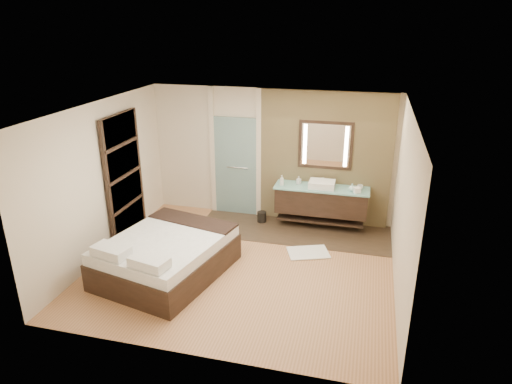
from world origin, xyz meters
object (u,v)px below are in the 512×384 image
(waste_bin, at_px, (262,217))
(bed, at_px, (166,256))
(mirror_unit, at_px, (325,145))
(vanity, at_px, (321,200))

(waste_bin, bearing_deg, bed, -113.95)
(bed, bearing_deg, mirror_unit, 62.70)
(bed, bearing_deg, vanity, 60.04)
(mirror_unit, bearing_deg, vanity, -90.00)
(bed, distance_m, waste_bin, 2.59)
(mirror_unit, xyz_separation_m, waste_bin, (-1.20, -0.31, -1.53))
(vanity, bearing_deg, mirror_unit, 90.00)
(vanity, distance_m, mirror_unit, 1.10)
(mirror_unit, distance_m, bed, 3.73)
(vanity, distance_m, bed, 3.32)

